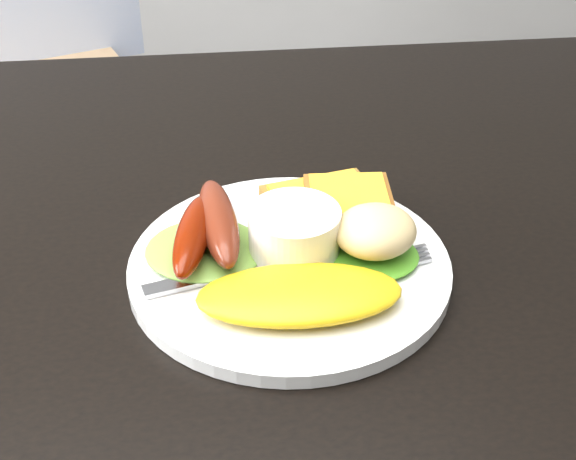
% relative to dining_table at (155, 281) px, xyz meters
% --- Properties ---
extents(dining_table, '(1.20, 0.80, 0.04)m').
position_rel_dining_table_xyz_m(dining_table, '(0.00, 0.00, 0.00)').
color(dining_table, black).
rests_on(dining_table, ground).
extents(dining_chair, '(0.57, 0.57, 0.05)m').
position_rel_dining_table_xyz_m(dining_chair, '(-0.29, 0.89, -0.28)').
color(dining_chair, tan).
rests_on(dining_chair, ground).
extents(person, '(0.57, 0.49, 1.35)m').
position_rel_dining_table_xyz_m(person, '(-0.13, 0.45, -0.05)').
color(person, navy).
rests_on(person, ground).
extents(plate, '(0.24, 0.24, 0.01)m').
position_rel_dining_table_xyz_m(plate, '(0.10, -0.03, 0.03)').
color(plate, white).
rests_on(plate, dining_table).
extents(lettuce_left, '(0.10, 0.09, 0.01)m').
position_rel_dining_table_xyz_m(lettuce_left, '(0.04, -0.01, 0.04)').
color(lettuce_left, '#5B8B2D').
rests_on(lettuce_left, plate).
extents(lettuce_right, '(0.07, 0.06, 0.01)m').
position_rel_dining_table_xyz_m(lettuce_right, '(0.16, -0.03, 0.04)').
color(lettuce_right, '#429720').
rests_on(lettuce_right, plate).
extents(omelette, '(0.14, 0.07, 0.02)m').
position_rel_dining_table_xyz_m(omelette, '(0.10, -0.08, 0.04)').
color(omelette, gold).
rests_on(omelette, plate).
extents(sausage_a, '(0.04, 0.10, 0.02)m').
position_rel_dining_table_xyz_m(sausage_a, '(0.03, -0.02, 0.05)').
color(sausage_a, '#6A0503').
rests_on(sausage_a, lettuce_left).
extents(sausage_b, '(0.04, 0.11, 0.03)m').
position_rel_dining_table_xyz_m(sausage_b, '(0.05, -0.00, 0.05)').
color(sausage_b, maroon).
rests_on(sausage_b, lettuce_left).
extents(ramekin, '(0.07, 0.07, 0.04)m').
position_rel_dining_table_xyz_m(ramekin, '(0.11, -0.02, 0.05)').
color(ramekin, white).
rests_on(ramekin, plate).
extents(toast_a, '(0.10, 0.10, 0.01)m').
position_rel_dining_table_xyz_m(toast_a, '(0.14, 0.02, 0.04)').
color(toast_a, olive).
rests_on(toast_a, plate).
extents(toast_b, '(0.07, 0.07, 0.01)m').
position_rel_dining_table_xyz_m(toast_b, '(0.15, 0.02, 0.05)').
color(toast_b, brown).
rests_on(toast_b, toast_a).
extents(potato_salad, '(0.08, 0.07, 0.03)m').
position_rel_dining_table_xyz_m(potato_salad, '(0.16, -0.03, 0.06)').
color(potato_salad, beige).
rests_on(potato_salad, lettuce_right).
extents(fork, '(0.15, 0.05, 0.00)m').
position_rel_dining_table_xyz_m(fork, '(0.07, -0.04, 0.03)').
color(fork, '#ADAFB7').
rests_on(fork, plate).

